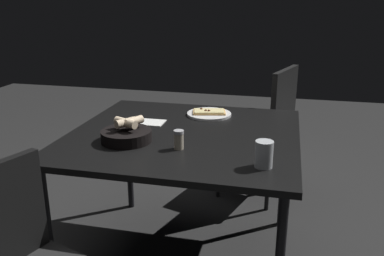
% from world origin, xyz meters
% --- Properties ---
extents(dining_table, '(1.15, 1.11, 0.76)m').
position_xyz_m(dining_table, '(0.00, 0.00, 0.70)').
color(dining_table, black).
rests_on(dining_table, ground).
extents(pizza_plate, '(0.26, 0.26, 0.04)m').
position_xyz_m(pizza_plate, '(0.06, 0.34, 0.77)').
color(pizza_plate, white).
rests_on(pizza_plate, dining_table).
extents(bread_basket, '(0.24, 0.24, 0.11)m').
position_xyz_m(bread_basket, '(-0.24, -0.19, 0.80)').
color(bread_basket, black).
rests_on(bread_basket, dining_table).
extents(beer_glass, '(0.07, 0.07, 0.11)m').
position_xyz_m(beer_glass, '(0.42, -0.35, 0.81)').
color(beer_glass, silver).
rests_on(beer_glass, dining_table).
extents(pepper_shaker, '(0.05, 0.05, 0.09)m').
position_xyz_m(pepper_shaker, '(0.03, -0.23, 0.80)').
color(pepper_shaker, '#BFB299').
rests_on(pepper_shaker, dining_table).
extents(napkin, '(0.16, 0.12, 0.00)m').
position_xyz_m(napkin, '(-0.23, 0.12, 0.76)').
color(napkin, white).
rests_on(napkin, dining_table).
extents(chair_far, '(0.56, 0.56, 0.96)m').
position_xyz_m(chair_far, '(0.38, 0.88, 0.54)').
color(chair_far, '#2D2D2D').
rests_on(chair_far, ground).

